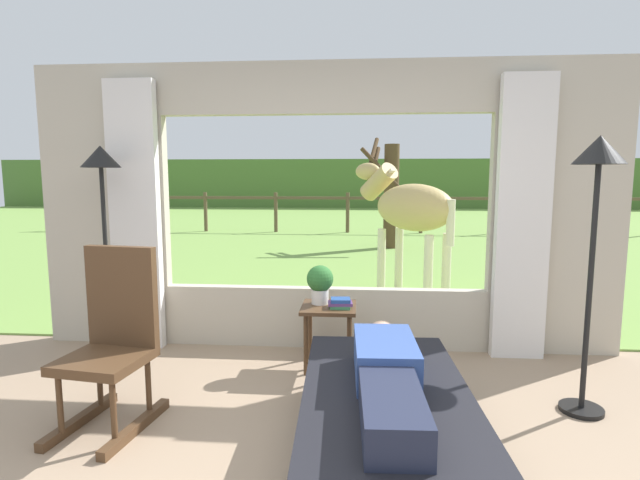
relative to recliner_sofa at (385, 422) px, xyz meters
The scene contains 16 objects.
back_wall_with_window 2.15m from the recliner_sofa, 104.47° to the left, with size 5.20×0.12×2.55m.
curtain_panel_left 2.91m from the recliner_sofa, 142.09° to the left, with size 0.44×0.10×2.40m, color silver.
curtain_panel_right 2.30m from the recliner_sofa, 54.06° to the left, with size 0.44×0.10×2.40m, color silver.
outdoor_pasture_lawn 12.73m from the recliner_sofa, 92.12° to the left, with size 36.00×21.68×0.02m, color #759E47.
distant_hill_ridge 22.59m from the recliner_sofa, 91.19° to the left, with size 36.00×2.00×2.40m, color #4C7032.
recliner_sofa is the anchor object (origin of this frame).
reclining_person 0.31m from the recliner_sofa, 90.00° to the right, with size 0.36×1.43×0.22m.
rocking_chair 1.75m from the recliner_sofa, 169.71° to the left, with size 0.55×0.74×1.12m.
side_table 1.38m from the recliner_sofa, 106.82° to the left, with size 0.44×0.44×0.52m.
potted_plant 1.52m from the recliner_sofa, 109.16° to the left, with size 0.22×0.22×0.32m.
book_stack 1.33m from the recliner_sofa, 103.40° to the left, with size 0.20×0.15×0.08m.
floor_lamp_left 2.95m from the recliner_sofa, 148.99° to the left, with size 0.32×0.32×1.81m.
floor_lamp_right 1.95m from the recliner_sofa, 26.66° to the left, with size 0.32×0.32×1.82m.
horse 3.95m from the recliner_sofa, 82.75° to the left, with size 1.42×1.62×1.73m.
pasture_tree 8.18m from the recliner_sofa, 86.50° to the left, with size 0.96×1.26×2.40m.
pasture_fence_line 11.00m from the recliner_sofa, 92.45° to the left, with size 16.10×0.10×1.10m.
Camera 1 is at (0.31, -2.14, 1.56)m, focal length 27.66 mm.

